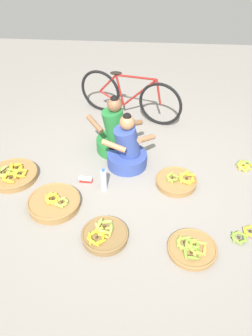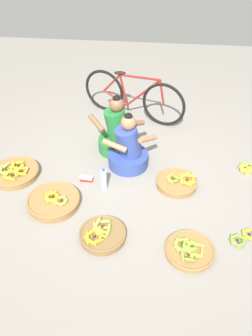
% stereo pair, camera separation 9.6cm
% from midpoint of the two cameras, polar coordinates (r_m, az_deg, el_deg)
% --- Properties ---
extents(ground_plane, '(10.00, 10.00, 0.00)m').
position_cam_midpoint_polar(ground_plane, '(4.30, -0.43, -1.94)').
color(ground_plane, gray).
extents(vendor_woman_front, '(0.67, 0.53, 0.78)m').
position_cam_midpoint_polar(vendor_woman_front, '(4.38, -0.43, 3.07)').
color(vendor_woman_front, '#334793').
rests_on(vendor_woman_front, ground).
extents(vendor_woman_behind, '(0.76, 0.52, 0.83)m').
position_cam_midpoint_polar(vendor_woman_behind, '(4.65, -2.43, 5.77)').
color(vendor_woman_behind, '#237233').
rests_on(vendor_woman_behind, ground).
extents(bicycle_leaning, '(1.61, 0.64, 0.73)m').
position_cam_midpoint_polar(bicycle_leaning, '(5.37, -0.01, 11.85)').
color(bicycle_leaning, black).
rests_on(bicycle_leaning, ground).
extents(banana_basket_back_right, '(0.51, 0.51, 0.16)m').
position_cam_midpoint_polar(banana_basket_back_right, '(4.24, 7.80, -2.18)').
color(banana_basket_back_right, olive).
rests_on(banana_basket_back_right, ground).
extents(banana_basket_near_vendor, '(0.60, 0.60, 0.17)m').
position_cam_midpoint_polar(banana_basket_near_vendor, '(4.53, -18.84, -1.05)').
color(banana_basket_near_vendor, olive).
rests_on(banana_basket_near_vendor, ground).
extents(banana_basket_front_left, '(0.60, 0.60, 0.16)m').
position_cam_midpoint_polar(banana_basket_front_left, '(4.01, -12.56, -5.66)').
color(banana_basket_front_left, olive).
rests_on(banana_basket_front_left, ground).
extents(banana_basket_mid_right, '(0.50, 0.50, 0.13)m').
position_cam_midpoint_polar(banana_basket_mid_right, '(3.57, 10.14, -13.07)').
color(banana_basket_mid_right, olive).
rests_on(banana_basket_mid_right, ground).
extents(banana_basket_front_right, '(0.49, 0.49, 0.16)m').
position_cam_midpoint_polar(banana_basket_front_right, '(3.62, -4.37, -11.07)').
color(banana_basket_front_right, brown).
rests_on(banana_basket_front_right, ground).
extents(loose_bananas_near_bicycle, '(0.22, 0.25, 0.09)m').
position_cam_midpoint_polar(loose_bananas_near_bicycle, '(4.71, 18.55, 0.36)').
color(loose_bananas_near_bicycle, yellow).
rests_on(loose_bananas_near_bicycle, ground).
extents(loose_bananas_back_left, '(0.32, 0.27, 0.08)m').
position_cam_midpoint_polar(loose_bananas_back_left, '(3.83, 18.41, -10.54)').
color(loose_bananas_back_left, olive).
rests_on(loose_bananas_back_left, ground).
extents(water_bottle, '(0.07, 0.07, 0.31)m').
position_cam_midpoint_polar(water_bottle, '(4.08, -4.42, -2.03)').
color(water_bottle, silver).
rests_on(water_bottle, ground).
extents(packet_carton_stack, '(0.17, 0.06, 0.06)m').
position_cam_midpoint_polar(packet_carton_stack, '(4.29, -7.37, -1.95)').
color(packet_carton_stack, red).
rests_on(packet_carton_stack, ground).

